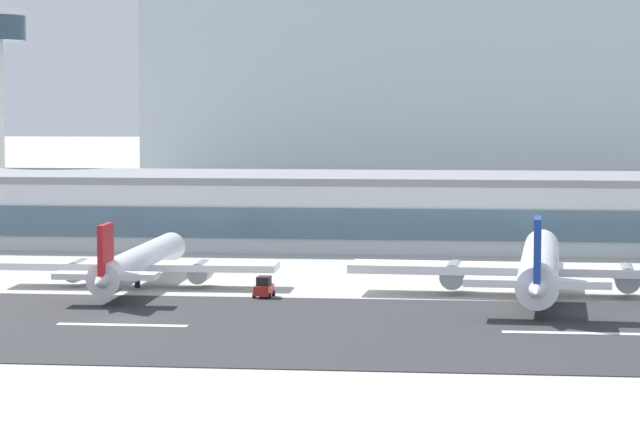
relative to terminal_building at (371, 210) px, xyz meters
name	(u,v)px	position (x,y,z in m)	size (l,w,h in m)	color
ground_plane	(124,320)	(-17.07, -73.70, -5.02)	(1400.00, 1400.00, 0.00)	#B2AFA8
runway_strip	(115,325)	(-17.07, -76.99, -4.98)	(800.00, 39.82, 0.08)	#2D2D30
runway_centreline_dash_4	(122,325)	(-16.45, -76.99, -4.94)	(12.00, 1.20, 0.01)	white
runway_centreline_dash_5	(571,333)	(23.62, -76.99, -4.94)	(12.00, 1.20, 0.01)	white
terminal_building	(371,210)	(0.00, 0.00, 0.00)	(159.47, 27.20, 10.04)	silver
distant_hotel_block	(458,93)	(9.87, 106.32, 17.00)	(131.87, 25.42, 44.05)	#A8B2BC
airliner_red_tail_gate_0	(138,264)	(-21.51, -50.16, -2.43)	(30.46, 39.04, 8.15)	white
airliner_navy_tail_gate_1	(539,267)	(21.70, -52.62, -1.98)	(40.02, 45.80, 9.55)	white
service_baggage_tug_1	(264,287)	(-6.62, -56.67, -3.98)	(1.99, 3.26, 2.20)	#B2231E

